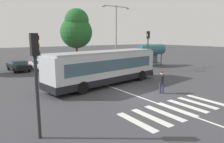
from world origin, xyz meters
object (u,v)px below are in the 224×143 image
object	(u,v)px
bus_stop_shelter	(151,50)
twin_arm_street_lamp	(116,30)
traffic_light_near_corner	(36,69)
parked_car_white	(40,64)
pedestrian_crossing_street	(162,81)
background_tree_right	(76,29)
parked_car_red	(77,61)
parked_car_black	(18,65)
parked_car_charcoal	(92,60)
parked_car_teal	(59,62)
traffic_light_far_corner	(148,45)
city_transit_bus	(105,67)

from	to	relation	value
bus_stop_shelter	twin_arm_street_lamp	bearing A→B (deg)	163.20
traffic_light_near_corner	twin_arm_street_lamp	bearing A→B (deg)	45.07
parked_car_white	twin_arm_street_lamp	xyz separation A→B (m)	(9.14, -4.61, 4.50)
pedestrian_crossing_street	bus_stop_shelter	distance (m)	14.95
pedestrian_crossing_street	background_tree_right	xyz separation A→B (m)	(2.13, 19.71, 4.57)
parked_car_red	parked_car_black	bearing A→B (deg)	178.65
parked_car_charcoal	parked_car_teal	bearing A→B (deg)	-177.72
parked_car_red	pedestrian_crossing_street	bearing A→B (deg)	-93.27
traffic_light_far_corner	parked_car_red	bearing A→B (deg)	120.63
pedestrian_crossing_street	parked_car_red	size ratio (longest dim) A/B	0.37
traffic_light_near_corner	bus_stop_shelter	world-z (taller)	traffic_light_near_corner
pedestrian_crossing_street	traffic_light_near_corner	bearing A→B (deg)	-169.41
parked_car_white	background_tree_right	bearing A→B (deg)	21.07
pedestrian_crossing_street	parked_car_charcoal	world-z (taller)	pedestrian_crossing_street
traffic_light_far_corner	twin_arm_street_lamp	world-z (taller)	twin_arm_street_lamp
parked_car_black	traffic_light_far_corner	bearing A→B (deg)	-34.85
parked_car_white	background_tree_right	distance (m)	8.48
bus_stop_shelter	twin_arm_street_lamp	world-z (taller)	twin_arm_street_lamp
city_transit_bus	parked_car_white	world-z (taller)	city_transit_bus
pedestrian_crossing_street	parked_car_red	bearing A→B (deg)	86.73
city_transit_bus	parked_car_black	distance (m)	13.61
parked_car_red	twin_arm_street_lamp	size ratio (longest dim) A/B	0.55
city_transit_bus	twin_arm_street_lamp	world-z (taller)	twin_arm_street_lamp
parked_car_black	parked_car_white	size ratio (longest dim) A/B	1.02
parked_car_red	traffic_light_far_corner	size ratio (longest dim) A/B	0.93
bus_stop_shelter	twin_arm_street_lamp	size ratio (longest dim) A/B	0.52
city_transit_bus	background_tree_right	world-z (taller)	background_tree_right
parked_car_red	traffic_light_near_corner	size ratio (longest dim) A/B	1.05
background_tree_right	parked_car_teal	bearing A→B (deg)	-147.97
parked_car_teal	traffic_light_far_corner	distance (m)	12.57
city_transit_bus	traffic_light_far_corner	bearing A→B (deg)	20.80
parked_car_charcoal	traffic_light_near_corner	distance (m)	23.38
parked_car_black	bus_stop_shelter	distance (m)	18.37
parked_car_teal	traffic_light_near_corner	size ratio (longest dim) A/B	1.04
parked_car_black	parked_car_red	distance (m)	8.05
traffic_light_far_corner	bus_stop_shelter	size ratio (longest dim) A/B	1.14
background_tree_right	bus_stop_shelter	bearing A→B (deg)	-47.86
parked_car_black	bus_stop_shelter	bearing A→B (deg)	-21.00
pedestrian_crossing_street	parked_car_white	xyz separation A→B (m)	(-4.41, 17.20, -0.20)
city_transit_bus	parked_car_red	bearing A→B (deg)	76.62
traffic_light_near_corner	twin_arm_street_lamp	world-z (taller)	twin_arm_street_lamp
parked_car_charcoal	bus_stop_shelter	size ratio (longest dim) A/B	1.03
parked_car_black	background_tree_right	bearing A→B (deg)	13.29
pedestrian_crossing_street	parked_car_charcoal	bearing A→B (deg)	78.66
parked_car_black	parked_car_teal	world-z (taller)	same
parked_car_teal	background_tree_right	world-z (taller)	background_tree_right
parked_car_black	parked_car_charcoal	xyz separation A→B (m)	(10.55, -0.12, 0.00)
city_transit_bus	traffic_light_near_corner	size ratio (longest dim) A/B	2.61
city_transit_bus	pedestrian_crossing_street	xyz separation A→B (m)	(1.96, -4.95, -0.62)
parked_car_charcoal	city_transit_bus	bearing A→B (deg)	-113.61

